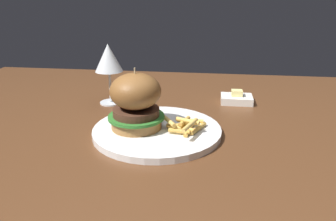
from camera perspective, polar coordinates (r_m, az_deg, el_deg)
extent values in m
cube|color=#56331C|center=(0.83, -0.99, -1.99)|extent=(1.45, 0.91, 0.04)
cylinder|color=#56331C|center=(1.56, -23.69, -7.78)|extent=(0.06, 0.06, 0.70)
cylinder|color=white|center=(0.72, -1.91, -3.53)|extent=(0.28, 0.28, 0.01)
cylinder|color=#9E6B38|center=(0.71, -5.50, -2.11)|extent=(0.11, 0.11, 0.02)
cylinder|color=#2D7028|center=(0.71, -5.53, -1.06)|extent=(0.12, 0.12, 0.01)
cylinder|color=#4C2D1E|center=(0.70, -5.56, -0.23)|extent=(0.10, 0.10, 0.02)
ellipsoid|color=brown|center=(0.69, -5.69, 3.37)|extent=(0.11, 0.11, 0.08)
cylinder|color=#CCB78C|center=(0.68, -5.76, 5.37)|extent=(0.00, 0.00, 0.05)
cylinder|color=gold|center=(0.69, 3.67, -3.31)|extent=(0.02, 0.07, 0.01)
cylinder|color=gold|center=(0.70, 5.29, -3.10)|extent=(0.03, 0.06, 0.01)
cylinder|color=#EABC5B|center=(0.70, 2.36, -3.08)|extent=(0.07, 0.03, 0.01)
cylinder|color=gold|center=(0.68, 1.97, -3.62)|extent=(0.05, 0.01, 0.01)
cylinder|color=#EABC5B|center=(0.70, 2.62, -2.49)|extent=(0.06, 0.04, 0.01)
cylinder|color=#E0B251|center=(0.72, 3.93, -1.78)|extent=(0.06, 0.01, 0.01)
cylinder|color=gold|center=(0.70, 2.86, -1.89)|extent=(0.02, 0.05, 0.01)
cylinder|color=#E0B251|center=(0.69, 3.44, -1.82)|extent=(0.05, 0.03, 0.01)
cylinder|color=#EABC5B|center=(0.69, 0.19, -1.86)|extent=(0.03, 0.05, 0.01)
cylinder|color=#EABC5B|center=(0.66, 3.83, -2.54)|extent=(0.03, 0.06, 0.01)
cylinder|color=silver|center=(0.92, -9.86, 1.39)|extent=(0.06, 0.06, 0.00)
cylinder|color=silver|center=(0.91, -10.02, 4.10)|extent=(0.01, 0.01, 0.09)
cone|color=silver|center=(0.89, -10.34, 9.03)|extent=(0.07, 0.07, 0.07)
cube|color=white|center=(0.93, 11.84, 1.94)|extent=(0.09, 0.07, 0.02)
cube|color=#F4E58C|center=(0.93, 11.92, 3.00)|extent=(0.03, 0.03, 0.02)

